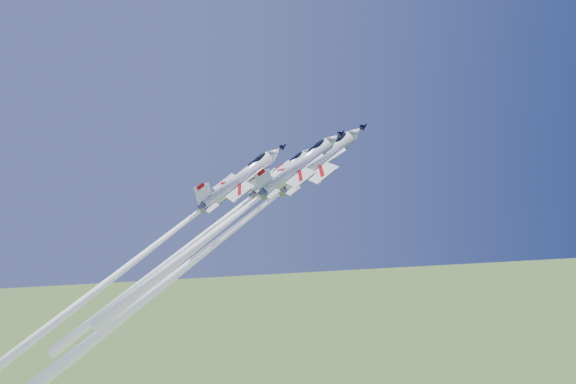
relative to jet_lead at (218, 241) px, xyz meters
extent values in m
cylinder|color=white|center=(15.73, 1.82, 11.31)|extent=(9.48, 4.98, 12.14)
cone|color=white|center=(22.07, 2.56, 15.88)|extent=(3.46, 2.74, 3.42)
cone|color=black|center=(23.54, 2.73, 16.94)|extent=(1.74, 1.38, 1.72)
cone|color=slate|center=(9.88, 1.14, 7.10)|extent=(2.78, 2.49, 2.44)
ellipsoid|color=black|center=(19.41, 2.14, 14.90)|extent=(3.40, 1.72, 2.85)
cube|color=black|center=(17.91, 1.92, 14.15)|extent=(1.21, 0.38, 1.00)
cube|color=white|center=(14.81, 1.75, 10.32)|extent=(5.60, 10.98, 3.81)
cube|color=white|center=(17.64, 3.45, 12.77)|extent=(3.20, 1.75, 2.31)
cube|color=white|center=(18.18, 0.76, 12.46)|extent=(3.20, 1.75, 2.31)
cube|color=white|center=(10.79, 1.27, 7.62)|extent=(2.92, 6.03, 2.00)
cube|color=white|center=(10.04, 0.92, 9.29)|extent=(4.02, 1.08, 4.23)
cube|color=#9F070D|center=(9.48, 0.64, 10.68)|extent=(1.45, 0.44, 1.28)
cube|color=black|center=(16.29, 2.03, 10.50)|extent=(9.12, 1.65, 6.61)
sphere|color=white|center=(9.66, 1.12, 6.94)|extent=(1.17, 0.96, 1.13)
cone|color=white|center=(-8.39, -0.97, -6.05)|extent=(27.08, 11.44, 37.71)
cylinder|color=white|center=(11.66, 9.79, 8.97)|extent=(7.63, 4.00, 9.77)
cone|color=white|center=(16.76, 10.38, 12.64)|extent=(2.78, 2.21, 2.75)
cone|color=black|center=(17.94, 10.52, 13.50)|extent=(1.40, 1.11, 1.38)
cone|color=slate|center=(6.95, 9.25, 5.58)|extent=(2.24, 2.00, 1.96)
ellipsoid|color=black|center=(14.62, 10.04, 11.85)|extent=(2.74, 1.39, 2.29)
cube|color=black|center=(13.42, 9.87, 11.25)|extent=(0.97, 0.30, 0.80)
cube|color=white|center=(10.92, 9.74, 8.17)|extent=(4.50, 8.83, 3.07)
cube|color=white|center=(13.19, 11.10, 10.15)|extent=(2.57, 1.41, 1.86)
cube|color=white|center=(13.63, 8.94, 9.89)|extent=(2.57, 1.41, 1.86)
cube|color=white|center=(7.69, 9.34, 6.00)|extent=(2.35, 4.85, 1.61)
cube|color=white|center=(7.09, 9.07, 7.34)|extent=(3.23, 0.87, 3.40)
cube|color=#9F070D|center=(6.63, 8.84, 8.46)|extent=(1.17, 0.36, 1.03)
cube|color=black|center=(12.11, 9.96, 8.31)|extent=(7.34, 1.33, 5.31)
sphere|color=white|center=(6.77, 9.23, 5.45)|extent=(0.94, 0.77, 0.91)
cone|color=white|center=(-8.89, 7.41, -5.83)|extent=(23.36, 9.78, 32.62)
cylinder|color=white|center=(10.90, -4.73, 11.05)|extent=(8.29, 4.36, 10.62)
cone|color=white|center=(16.45, -4.09, 15.04)|extent=(3.03, 2.40, 2.99)
cone|color=black|center=(17.74, -3.94, 15.97)|extent=(1.52, 1.21, 1.50)
cone|color=slate|center=(5.79, -5.32, 7.36)|extent=(2.43, 2.18, 2.14)
ellipsoid|color=black|center=(14.12, -4.45, 14.18)|extent=(2.98, 1.51, 2.49)
cube|color=black|center=(12.81, -4.64, 13.53)|extent=(1.05, 0.33, 0.87)
cube|color=white|center=(10.10, -4.79, 10.18)|extent=(4.89, 9.60, 3.33)
cube|color=white|center=(12.57, -3.30, 12.32)|extent=(2.80, 1.53, 2.02)
cube|color=white|center=(13.04, -5.66, 12.05)|extent=(2.80, 1.53, 2.02)
cube|color=white|center=(6.58, -5.22, 7.82)|extent=(2.56, 5.28, 1.75)
cube|color=white|center=(5.93, -5.52, 9.27)|extent=(3.51, 0.95, 3.70)
cube|color=#9F070D|center=(5.44, -5.76, 10.49)|extent=(1.27, 0.39, 1.12)
cube|color=black|center=(11.40, -4.55, 10.33)|extent=(7.98, 1.45, 5.78)
sphere|color=white|center=(5.59, -5.34, 7.22)|extent=(1.03, 0.84, 0.99)
cone|color=white|center=(-5.78, -6.66, -0.97)|extent=(17.62, 7.75, 24.19)
cylinder|color=white|center=(3.43, 2.18, 8.65)|extent=(8.76, 4.60, 11.22)
cone|color=white|center=(9.29, 2.86, 12.87)|extent=(3.20, 2.53, 3.16)
cone|color=black|center=(10.65, 3.01, 13.85)|extent=(1.61, 1.28, 1.59)
cone|color=slate|center=(-1.97, 1.55, 4.76)|extent=(2.57, 2.30, 2.26)
ellipsoid|color=black|center=(6.83, 2.47, 11.96)|extent=(3.14, 1.59, 2.63)
cube|color=black|center=(5.45, 2.27, 11.27)|extent=(1.11, 0.35, 0.92)
cube|color=white|center=(2.58, 2.12, 7.73)|extent=(5.17, 10.14, 3.52)
cube|color=white|center=(5.19, 3.68, 10.00)|extent=(2.96, 1.62, 2.14)
cube|color=white|center=(5.69, 1.20, 9.71)|extent=(2.96, 1.62, 2.14)
cube|color=white|center=(-1.13, 1.67, 5.24)|extent=(2.70, 5.57, 1.84)
cube|color=white|center=(-1.82, 1.35, 6.78)|extent=(3.71, 1.00, 3.91)
cube|color=#9F070D|center=(-2.34, 1.09, 8.06)|extent=(1.34, 0.41, 1.19)
cube|color=black|center=(3.95, 2.37, 7.89)|extent=(8.43, 1.53, 6.10)
sphere|color=white|center=(-2.18, 1.53, 4.61)|extent=(1.08, 0.88, 1.04)
cone|color=white|center=(-23.23, -0.91, -10.55)|extent=(31.05, 12.80, 43.58)
camera|label=1|loc=(-10.64, -93.00, 17.25)|focal=40.00mm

